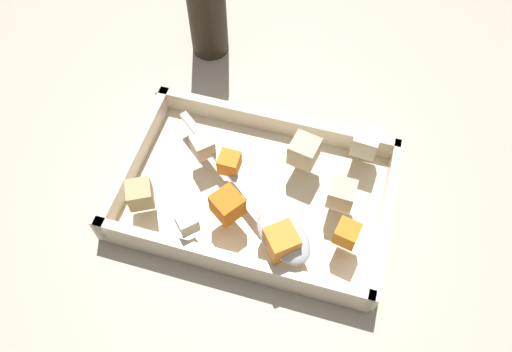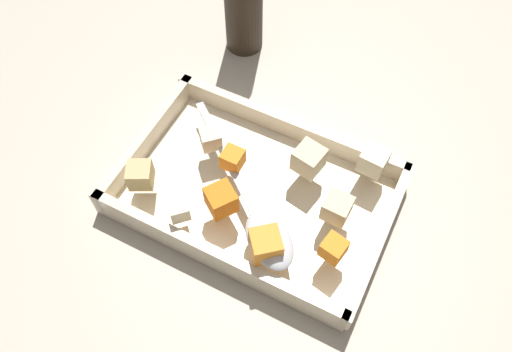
% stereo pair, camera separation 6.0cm
% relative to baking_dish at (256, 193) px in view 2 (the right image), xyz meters
% --- Properties ---
extents(ground_plane, '(4.00, 4.00, 0.00)m').
position_rel_baking_dish_xyz_m(ground_plane, '(0.00, -0.01, -0.01)').
color(ground_plane, '#BCB29E').
extents(baking_dish, '(0.33, 0.22, 0.05)m').
position_rel_baking_dish_xyz_m(baking_dish, '(0.00, 0.00, 0.00)').
color(baking_dish, beige).
rests_on(baking_dish, ground_plane).
extents(carrot_chunk_heap_side, '(0.03, 0.03, 0.02)m').
position_rel_baking_dish_xyz_m(carrot_chunk_heap_side, '(-0.12, 0.05, 0.04)').
color(carrot_chunk_heap_side, orange).
rests_on(carrot_chunk_heap_side, baking_dish).
extents(carrot_chunk_far_right, '(0.02, 0.02, 0.02)m').
position_rel_baking_dish_xyz_m(carrot_chunk_far_right, '(0.04, -0.01, 0.04)').
color(carrot_chunk_far_right, orange).
rests_on(carrot_chunk_far_right, baking_dish).
extents(carrot_chunk_corner_se, '(0.04, 0.04, 0.03)m').
position_rel_baking_dish_xyz_m(carrot_chunk_corner_se, '(0.02, 0.05, 0.05)').
color(carrot_chunk_corner_se, orange).
rests_on(carrot_chunk_corner_se, baking_dish).
extents(carrot_chunk_under_handle, '(0.05, 0.05, 0.03)m').
position_rel_baking_dish_xyz_m(carrot_chunk_under_handle, '(-0.05, 0.08, 0.05)').
color(carrot_chunk_under_handle, orange).
rests_on(carrot_chunk_under_handle, baking_dish).
extents(potato_chunk_corner_nw, '(0.04, 0.04, 0.03)m').
position_rel_baking_dish_xyz_m(potato_chunk_corner_nw, '(-0.05, -0.05, 0.05)').
color(potato_chunk_corner_nw, beige).
rests_on(potato_chunk_corner_nw, baking_dish).
extents(potato_chunk_near_spoon, '(0.03, 0.03, 0.03)m').
position_rel_baking_dish_xyz_m(potato_chunk_near_spoon, '(-0.10, -0.00, 0.05)').
color(potato_chunk_near_spoon, beige).
rests_on(potato_chunk_near_spoon, baking_dish).
extents(potato_chunk_rim_edge, '(0.04, 0.04, 0.03)m').
position_rel_baking_dish_xyz_m(potato_chunk_rim_edge, '(0.12, 0.06, 0.05)').
color(potato_chunk_rim_edge, tan).
rests_on(potato_chunk_rim_edge, baking_dish).
extents(potato_chunk_center, '(0.03, 0.03, 0.02)m').
position_rel_baking_dish_xyz_m(potato_chunk_center, '(0.06, 0.08, 0.04)').
color(potato_chunk_center, beige).
rests_on(potato_chunk_center, baking_dish).
extents(potato_chunk_mid_right, '(0.03, 0.03, 0.03)m').
position_rel_baking_dish_xyz_m(potato_chunk_mid_right, '(-0.12, -0.08, 0.05)').
color(potato_chunk_mid_right, beige).
rests_on(potato_chunk_mid_right, baking_dish).
extents(parsnip_chunk_near_left, '(0.03, 0.03, 0.02)m').
position_rel_baking_dish_xyz_m(parsnip_chunk_near_left, '(0.07, -0.02, 0.04)').
color(parsnip_chunk_near_left, beige).
rests_on(parsnip_chunk_near_left, baking_dish).
extents(serving_spoon, '(0.22, 0.18, 0.02)m').
position_rel_baking_dish_xyz_m(serving_spoon, '(-0.04, 0.06, 0.04)').
color(serving_spoon, silver).
rests_on(serving_spoon, baking_dish).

